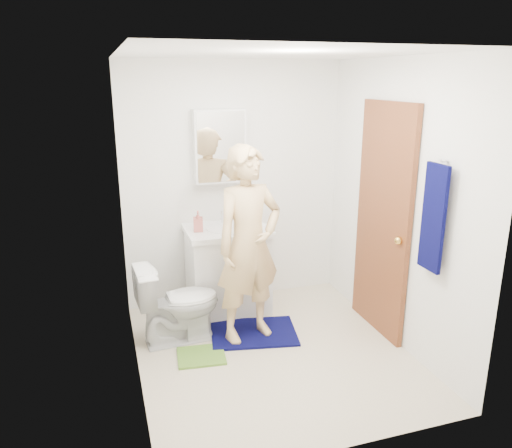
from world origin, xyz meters
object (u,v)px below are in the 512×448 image
Objects in this scene: vanity_cabinet at (228,272)px; medicine_cabinet at (220,146)px; soap_dispenser at (198,221)px; towel at (433,218)px; toilet at (178,303)px; man at (249,245)px; toothbrush_cup at (247,220)px.

vanity_cabinet is 1.22m from medicine_cabinet.
vanity_cabinet is 4.13× the size of soap_dispenser.
towel is 1.11× the size of toilet.
man reaches higher than vanity_cabinet.
medicine_cabinet is 0.75m from soap_dispenser.
toothbrush_cup is 0.07× the size of man.
towel is 4.13× the size of soap_dispenser.
soap_dispenser is (-1.46, 1.47, -0.30)m from towel.
vanity_cabinet is at bearing 78.50° from man.
towel is at bearing -124.71° from toilet.
medicine_cabinet is 0.76m from toothbrush_cup.
man is (0.60, -0.14, 0.51)m from toilet.
toothbrush_cup is at bearing 59.14° from man.
medicine_cabinet is at bearing -43.70° from toilet.
towel is at bearing -55.39° from medicine_cabinet.
man is at bearing -86.34° from vanity_cabinet.
soap_dispenser is 1.66× the size of toothbrush_cup.
towel is 1.85m from toothbrush_cup.
man is (0.04, -0.60, 0.47)m from vanity_cabinet.
medicine_cabinet is 0.97× the size of toilet.
medicine_cabinet reaches higher than toilet.
toothbrush_cup reaches higher than toilet.
toilet is 0.42× the size of man.
toilet is at bearing 149.51° from towel.
medicine_cabinet is 1.10m from man.
medicine_cabinet is at bearing 77.50° from man.
vanity_cabinet is at bearing 3.06° from soap_dispenser.
towel is at bearing -53.01° from man.
vanity_cabinet is at bearing 128.47° from towel.
man is at bearing -107.26° from toilet.
soap_dispenser is at bearing 103.43° from man.
toothbrush_cup is at bearing -35.49° from medicine_cabinet.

